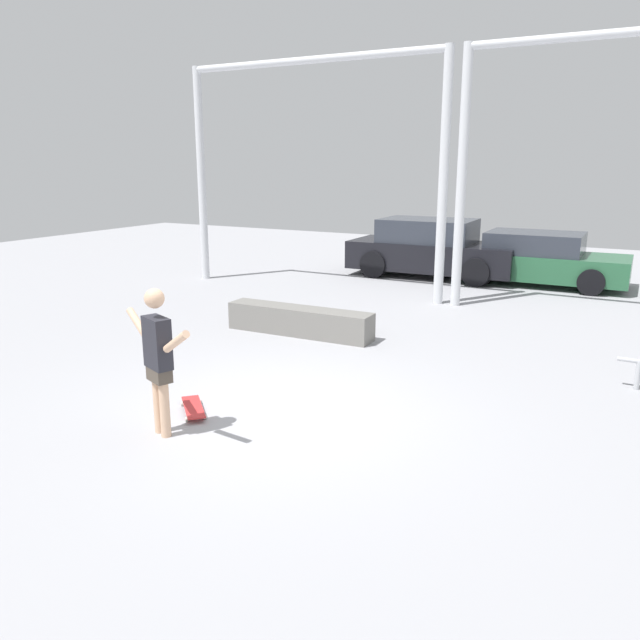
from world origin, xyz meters
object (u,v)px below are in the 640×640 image
Objects in this scene: parked_car_black at (432,249)px; parked_car_green at (538,259)px; skateboarder at (158,354)px; skateboard at (193,408)px; grind_box at (299,321)px.

parked_car_black is 1.07× the size of parked_car_green.
skateboarder reaches higher than skateboard.
skateboard is (-0.10, 0.64, -0.87)m from skateboarder.
parked_car_black is at bearing 88.53° from grind_box.
parked_car_black is (-0.58, 10.92, -0.21)m from skateboarder.
skateboarder is at bearing -80.10° from grind_box.
grind_box is 0.62× the size of parked_car_black.
parked_car_green is (2.66, 0.22, -0.11)m from parked_car_black.
skateboarder is at bearing -37.01° from skateboard.
parked_car_green is at bearing 3.49° from parked_car_black.
skateboarder is 10.93m from parked_car_black.
parked_car_green is (2.83, 6.83, 0.38)m from grind_box.
skateboard is 0.17× the size of parked_car_green.
parked_car_black reaches higher than skateboard.
grind_box reaches higher than skateboard.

